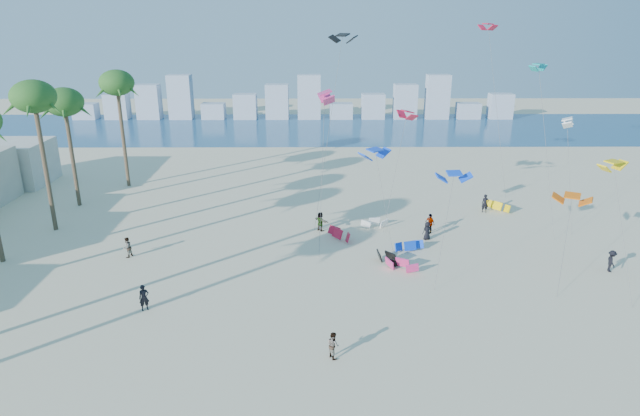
{
  "coord_description": "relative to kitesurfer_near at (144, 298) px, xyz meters",
  "views": [
    {
      "loc": [
        2.7,
        -24.47,
        18.63
      ],
      "look_at": [
        3.0,
        16.0,
        4.5
      ],
      "focal_mm": 30.66,
      "sensor_mm": 36.0,
      "label": 1
    }
  ],
  "objects": [
    {
      "name": "ocean",
      "position": [
        8.85,
        63.88,
        -0.91
      ],
      "size": [
        220.0,
        220.0,
        0.0
      ],
      "primitive_type": "plane",
      "color": "navy",
      "rests_on": "ground"
    },
    {
      "name": "kitesurfer_mid",
      "position": [
        12.51,
        -5.52,
        -0.1
      ],
      "size": [
        0.92,
        0.99,
        1.63
      ],
      "primitive_type": "imported",
      "rotation": [
        0.0,
        0.0,
        2.07
      ],
      "color": "gray",
      "rests_on": "ground"
    },
    {
      "name": "flying_kites",
      "position": [
        22.72,
        14.23,
        10.33
      ],
      "size": [
        24.6,
        30.88,
        18.47
      ],
      "color": "blue",
      "rests_on": "ground"
    },
    {
      "name": "kitesurfer_near",
      "position": [
        0.0,
        0.0,
        0.0
      ],
      "size": [
        0.79,
        0.69,
        1.83
      ],
      "primitive_type": "imported",
      "rotation": [
        0.0,
        0.0,
        0.47
      ],
      "color": "black",
      "rests_on": "ground"
    },
    {
      "name": "kitesurfers_far",
      "position": [
        18.45,
        11.77,
        -0.03
      ],
      "size": [
        39.18,
        14.57,
        1.87
      ],
      "color": "black",
      "rests_on": "ground"
    },
    {
      "name": "distant_skyline",
      "position": [
        7.66,
        73.88,
        2.17
      ],
      "size": [
        85.0,
        3.0,
        8.4
      ],
      "color": "#9EADBF",
      "rests_on": "ground"
    },
    {
      "name": "grounded_kites",
      "position": [
        19.22,
        11.77,
        -0.48
      ],
      "size": [
        19.1,
        16.09,
        0.93
      ],
      "color": "black",
      "rests_on": "ground"
    },
    {
      "name": "ground",
      "position": [
        8.85,
        -8.12,
        -0.91
      ],
      "size": [
        220.0,
        220.0,
        0.0
      ],
      "primitive_type": "plane",
      "color": "beige",
      "rests_on": "ground"
    }
  ]
}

